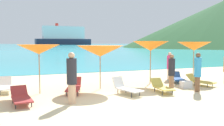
{
  "coord_description": "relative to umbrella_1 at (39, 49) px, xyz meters",
  "views": [
    {
      "loc": [
        -3.64,
        -7.51,
        2.21
      ],
      "look_at": [
        0.61,
        3.66,
        1.2
      ],
      "focal_mm": 38.66,
      "sensor_mm": 36.0,
      "label": 1
    }
  ],
  "objects": [
    {
      "name": "ground_plane",
      "position": [
        2.9,
        6.73,
        -2.07
      ],
      "size": [
        50.0,
        100.0,
        0.3
      ],
      "primitive_type": "cube",
      "color": "beige"
    },
    {
      "name": "ocean_water",
      "position": [
        2.9,
        226.28,
        -1.91
      ],
      "size": [
        650.0,
        440.0,
        0.02
      ],
      "primitive_type": "cube",
      "color": "#2DADBC",
      "rests_on": "ground_plane"
    },
    {
      "name": "umbrella_1",
      "position": [
        0.0,
        0.0,
        0.0
      ],
      "size": [
        1.92,
        1.92,
        2.13
      ],
      "color": "#9E7F59",
      "rests_on": "ground_plane"
    },
    {
      "name": "umbrella_2",
      "position": [
        2.77,
        0.04,
        -0.11
      ],
      "size": [
        2.23,
        2.23,
        2.08
      ],
      "color": "#9E7F59",
      "rests_on": "ground_plane"
    },
    {
      "name": "umbrella_3",
      "position": [
        5.79,
        0.58,
        0.11
      ],
      "size": [
        2.05,
        2.05,
        2.29
      ],
      "color": "#9E7F59",
      "rests_on": "ground_plane"
    },
    {
      "name": "umbrella_4",
      "position": [
        8.73,
        0.67,
        0.08
      ],
      "size": [
        1.98,
        1.98,
        2.26
      ],
      "color": "#9E7F59",
      "rests_on": "ground_plane"
    },
    {
      "name": "lounge_chair_0",
      "position": [
        3.44,
        -1.48,
        -1.63
      ],
      "size": [
        0.95,
        1.57,
        0.7
      ],
      "rotation": [
        0.0,
        0.0,
        0.3
      ],
      "color": "white",
      "rests_on": "ground_plane"
    },
    {
      "name": "lounge_chair_1",
      "position": [
        5.09,
        -1.67,
        -1.66
      ],
      "size": [
        0.68,
        1.49,
        0.56
      ],
      "rotation": [
        0.0,
        0.0,
        -0.1
      ],
      "color": "#D8BF4C",
      "rests_on": "ground_plane"
    },
    {
      "name": "lounge_chair_2",
      "position": [
        -1.41,
        0.9,
        -1.64
      ],
      "size": [
        0.56,
        1.46,
        0.63
      ],
      "rotation": [
        0.0,
        0.0,
        0.04
      ],
      "color": "white",
      "rests_on": "ground_plane"
    },
    {
      "name": "lounge_chair_3",
      "position": [
        7.46,
        0.42,
        -1.69
      ],
      "size": [
        1.13,
        1.7,
        0.52
      ],
      "rotation": [
        0.0,
        0.0,
        -0.39
      ],
      "color": "#1E478C",
      "rests_on": "ground_plane"
    },
    {
      "name": "lounge_chair_4",
      "position": [
        -0.77,
        -1.6,
        -1.66
      ],
      "size": [
        0.79,
        1.72,
        0.55
      ],
      "rotation": [
        0.0,
        0.0,
        0.12
      ],
      "color": "#A53333",
      "rests_on": "ground_plane"
    },
    {
      "name": "lounge_chair_5",
      "position": [
        7.91,
        -0.88,
        -1.68
      ],
      "size": [
        1.07,
        1.53,
        0.55
      ],
      "rotation": [
        0.0,
        0.0,
        0.37
      ],
      "color": "#D8BF4C",
      "rests_on": "ground_plane"
    },
    {
      "name": "lounge_chair_6",
      "position": [
        1.41,
        -0.42,
        -1.63
      ],
      "size": [
        1.04,
        1.74,
        0.62
      ],
      "rotation": [
        0.0,
        0.0,
        -0.32
      ],
      "color": "#A53333",
      "rests_on": "ground_plane"
    },
    {
      "name": "beachgoer_0",
      "position": [
        6.69,
        -2.09,
        -0.98
      ],
      "size": [
        0.31,
        0.31,
        1.76
      ],
      "rotation": [
        0.0,
        0.0,
        1.61
      ],
      "color": "brown",
      "rests_on": "ground_plane"
    },
    {
      "name": "beachgoer_1",
      "position": [
        6.0,
        -1.08,
        -1.05
      ],
      "size": [
        0.31,
        0.31,
        1.65
      ],
      "rotation": [
        0.0,
        0.0,
        5.27
      ],
      "color": "#A3704C",
      "rests_on": "ground_plane"
    },
    {
      "name": "beachgoer_2",
      "position": [
        7.64,
        1.48,
        -1.05
      ],
      "size": [
        0.33,
        0.33,
        1.64
      ],
      "rotation": [
        0.0,
        0.0,
        3.8
      ],
      "color": "beige",
      "rests_on": "ground_plane"
    },
    {
      "name": "beachgoer_3",
      "position": [
        0.96,
        -2.23,
        -0.93
      ],
      "size": [
        0.36,
        0.36,
        1.87
      ],
      "rotation": [
        0.0,
        0.0,
        4.94
      ],
      "color": "#DBAA84",
      "rests_on": "ground_plane"
    },
    {
      "name": "cooler_box",
      "position": [
        6.78,
        -1.18,
        -1.75
      ],
      "size": [
        0.53,
        0.4,
        0.34
      ],
      "primitive_type": "cube",
      "rotation": [
        0.0,
        0.0,
        -0.08
      ],
      "color": "white",
      "rests_on": "ground_plane"
    },
    {
      "name": "cruise_ship",
      "position": [
        43.53,
        251.91,
        6.9
      ],
      "size": [
        60.39,
        16.54,
        22.73
      ],
      "rotation": [
        0.0,
        0.0,
        0.12
      ],
      "color": "#262D47",
      "rests_on": "ocean_water"
    }
  ]
}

